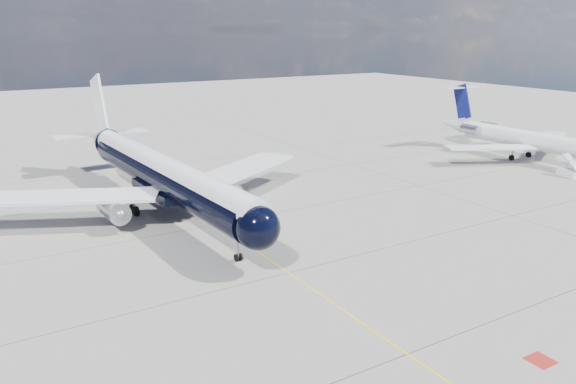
# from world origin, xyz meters

# --- Properties ---
(ground) EXTENTS (320.00, 320.00, 0.00)m
(ground) POSITION_xyz_m (0.00, 30.00, 0.00)
(ground) COLOR gray
(ground) RESTS_ON ground
(taxiway_centerline) EXTENTS (0.16, 160.00, 0.01)m
(taxiway_centerline) POSITION_xyz_m (0.00, 25.00, 0.00)
(taxiway_centerline) COLOR yellow
(taxiway_centerline) RESTS_ON ground
(red_marking) EXTENTS (1.60, 1.60, 0.01)m
(red_marking) POSITION_xyz_m (6.80, -10.00, 0.00)
(red_marking) COLOR maroon
(red_marking) RESTS_ON ground
(main_airliner) EXTENTS (41.26, 50.25, 14.52)m
(main_airliner) POSITION_xyz_m (-3.44, 32.94, 4.51)
(main_airliner) COLOR black
(main_airliner) RESTS_ON ground
(regional_jet) EXTENTS (28.92, 33.08, 11.24)m
(regional_jet) POSITION_xyz_m (56.09, 29.70, 3.55)
(regional_jet) COLOR white
(regional_jet) RESTS_ON ground
(boarding_stair) EXTENTS (2.77, 3.29, 3.30)m
(boarding_stair) POSITION_xyz_m (52.45, 17.38, 0.61)
(boarding_stair) COLOR white
(boarding_stair) RESTS_ON ground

